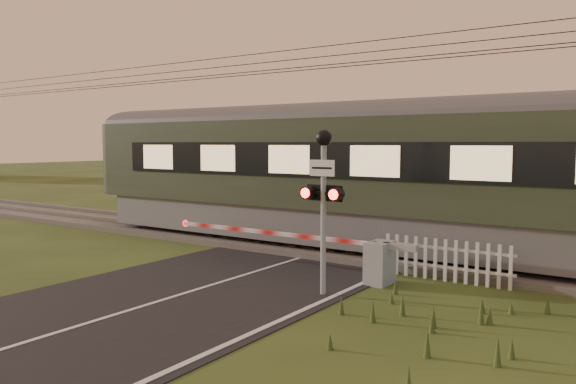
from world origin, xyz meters
The scene contains 7 objects.
ground centered at (0.00, 0.00, 0.00)m, with size 160.00×160.00×0.00m, color #2B3B16.
road centered at (0.02, -0.23, 0.01)m, with size 6.00×140.00×0.03m.
track_bed centered at (0.00, 6.50, 0.07)m, with size 140.00×3.40×0.39m.
overhead_wires centered at (0.00, 6.50, 5.72)m, with size 120.00×0.62×0.62m.
boom_gate centered at (2.64, 3.52, 0.56)m, with size 7.15×0.75×1.00m.
crossing_signal centered at (2.46, 1.97, 2.41)m, with size 0.89×0.36×3.51m.
picket_fence centered at (4.22, 4.60, 0.50)m, with size 3.15×0.08×0.99m.
Camera 1 is at (8.47, -8.12, 3.22)m, focal length 35.00 mm.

